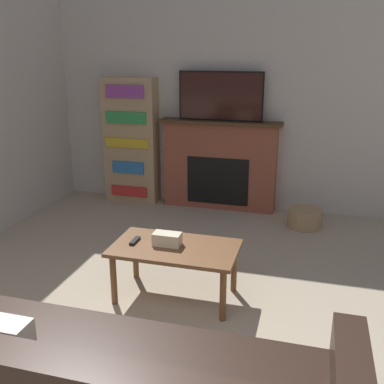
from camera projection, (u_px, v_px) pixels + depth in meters
name	position (u px, v px, depth m)	size (l,w,h in m)	color
wall_back	(234.00, 100.00, 5.47)	(5.56, 0.06, 2.70)	beige
fireplace	(220.00, 165.00, 5.61)	(1.50, 0.28, 1.11)	brown
tv	(221.00, 96.00, 5.34)	(1.02, 0.03, 0.58)	black
coffee_table	(175.00, 253.00, 3.57)	(1.00, 0.57, 0.45)	brown
tissue_box	(167.00, 239.00, 3.57)	(0.22, 0.12, 0.10)	beige
remote_control	(135.00, 241.00, 3.63)	(0.04, 0.15, 0.02)	black
bookshelf	(131.00, 141.00, 5.82)	(0.69, 0.29, 1.60)	tan
storage_basket	(305.00, 218.00, 5.11)	(0.38, 0.38, 0.21)	tan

